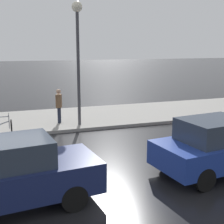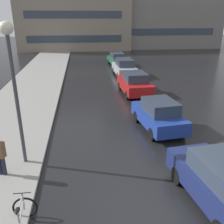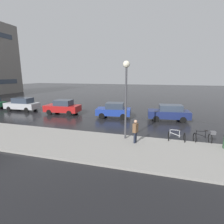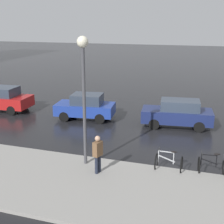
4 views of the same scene
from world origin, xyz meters
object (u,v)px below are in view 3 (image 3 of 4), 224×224
at_px(bicycle_second, 176,137).
at_px(pedestrian, 135,131).
at_px(car_silver, 22,104).
at_px(bicycle_nearest, 205,137).
at_px(streetlamp, 126,85).
at_px(car_blue, 114,110).
at_px(car_red, 63,107).
at_px(car_navy, 169,113).

height_order(bicycle_second, pedestrian, pedestrian).
relative_size(car_silver, pedestrian, 2.51).
bearing_deg(bicycle_nearest, bicycle_second, 98.81).
bearing_deg(bicycle_nearest, streetlamp, 99.33).
bearing_deg(streetlamp, car_blue, 22.48).
height_order(car_blue, car_silver, car_silver).
relative_size(bicycle_nearest, car_red, 0.32).
height_order(car_blue, pedestrian, pedestrian).
bearing_deg(car_red, car_blue, -90.35).
bearing_deg(streetlamp, pedestrian, -128.72).
xyz_separation_m(bicycle_nearest, pedestrian, (-1.55, 4.60, 0.50)).
bearing_deg(car_red, car_navy, -89.09).
bearing_deg(car_blue, car_navy, -87.72).
height_order(bicycle_second, car_navy, car_navy).
xyz_separation_m(bicycle_second, streetlamp, (-0.60, 3.56, 3.59)).
height_order(bicycle_nearest, car_blue, car_blue).
bearing_deg(bicycle_second, car_red, 65.12).
relative_size(car_blue, pedestrian, 2.25).
bearing_deg(car_silver, streetlamp, -113.62).
distance_m(bicycle_nearest, car_red, 15.62).
xyz_separation_m(car_blue, car_red, (0.04, 6.47, 0.01)).
relative_size(bicycle_second, streetlamp, 0.20).
xyz_separation_m(bicycle_second, pedestrian, (-1.27, 2.73, 0.58)).
xyz_separation_m(car_silver, pedestrian, (-7.38, -16.20, 0.13)).
distance_m(car_navy, car_blue, 5.88).
height_order(bicycle_nearest, streetlamp, streetlamp).
bearing_deg(bicycle_second, car_blue, 46.79).
distance_m(bicycle_second, car_silver, 19.90).
bearing_deg(car_silver, bicycle_nearest, -105.66).
distance_m(car_navy, streetlamp, 8.06).
bearing_deg(car_navy, car_red, 90.91).
bearing_deg(bicycle_nearest, car_red, 68.97).
xyz_separation_m(car_navy, car_blue, (-0.23, 5.88, -0.02)).
bearing_deg(car_navy, bicycle_second, -176.68).
bearing_deg(car_silver, pedestrian, -114.51).
bearing_deg(car_silver, car_blue, -91.20).
xyz_separation_m(car_navy, pedestrian, (-7.35, 2.38, 0.15)).
relative_size(car_silver, streetlamp, 0.78).
bearing_deg(car_blue, car_red, 89.65).
distance_m(bicycle_nearest, streetlamp, 6.52).
bearing_deg(bicycle_second, car_navy, 3.32).
bearing_deg(bicycle_second, car_silver, 72.09).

